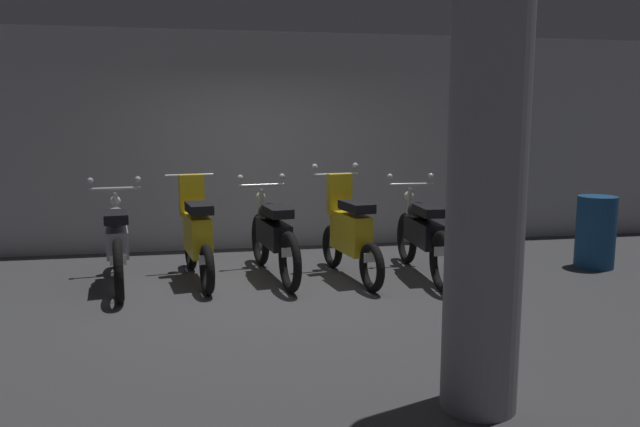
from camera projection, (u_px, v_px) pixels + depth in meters
ground_plane at (281, 293)px, 6.45m from camera, size 80.00×80.00×0.00m
back_wall at (258, 142)px, 8.67m from camera, size 16.00×0.30×2.99m
motorbike_slot_0 at (117, 241)px, 6.69m from camera, size 0.59×1.94×1.15m
motorbike_slot_1 at (197, 235)px, 6.91m from camera, size 0.56×1.67×1.18m
motorbike_slot_2 at (273, 235)px, 7.06m from camera, size 0.58×1.94×1.15m
motorbike_slot_3 at (349, 233)px, 7.01m from camera, size 0.58×1.67×1.29m
motorbike_slot_4 at (422, 234)px, 7.13m from camera, size 0.59×1.95×1.15m
support_pillar at (487, 172)px, 3.69m from camera, size 0.48×0.48×2.99m
trash_bin at (596, 232)px, 7.53m from camera, size 0.46×0.46×0.88m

